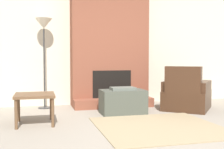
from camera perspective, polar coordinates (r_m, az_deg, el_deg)
The scene contains 8 objects.
ground_plane at distance 3.65m, azimuth 10.04°, elevation -12.54°, with size 24.00×24.00×0.00m, color gray.
wall_back at distance 6.29m, azimuth -1.09°, elevation 5.98°, with size 7.80×0.06×2.60m, color beige.
fireplace at distance 6.03m, azimuth -0.49°, elevation 5.54°, with size 1.64×0.75×2.60m.
ottoman at distance 5.08m, azimuth 2.20°, elevation -5.47°, with size 0.79×0.49×0.48m.
armchair at distance 5.68m, azimuth 14.87°, elevation -4.33°, with size 1.27×1.29×0.85m.
side_table at distance 4.40m, azimuth -15.43°, elevation -4.62°, with size 0.58×0.61×0.46m.
floor_lamp_left at distance 5.80m, azimuth -13.70°, elevation 8.76°, with size 0.33×0.33×1.79m.
area_rug at distance 4.18m, azimuth 9.56°, elevation -10.42°, with size 1.77×1.71×0.01m, color #9E8966.
Camera 1 is at (-1.48, -3.19, 0.97)m, focal length 45.00 mm.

